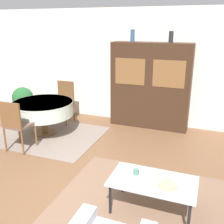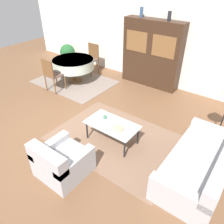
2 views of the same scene
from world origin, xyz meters
The scene contains 16 objects.
ground_plane centered at (0.00, 0.00, 0.00)m, with size 14.00×14.00×0.00m, color brown.
wall_back centered at (0.00, 3.63, 1.35)m, with size 10.00×0.06×2.70m.
area_rug centered at (1.19, 0.51, 0.01)m, with size 2.75×1.96×0.01m.
dining_rug centered at (-1.63, 2.02, 0.01)m, with size 2.43×1.80×0.01m.
couch centered at (2.94, 0.58, 0.27)m, with size 0.94×1.96×0.76m.
armchair centered at (0.95, -0.83, 0.28)m, with size 0.80×0.82×0.73m.
coffee_table centered at (1.13, 0.41, 0.41)m, with size 1.09×0.61×0.44m.
display_cabinet centered at (0.39, 3.38, 0.98)m, with size 1.81×0.41×1.96m.
dining_table centered at (-1.66, 2.08, 0.59)m, with size 1.31×1.31×0.73m.
dining_chair_near centered at (-1.66, 1.21, 0.58)m, with size 0.44×0.44×0.99m.
dining_chair_far centered at (-1.66, 2.95, 0.58)m, with size 0.44×0.44×0.99m.
cup centered at (0.89, 0.48, 0.49)m, with size 0.08×0.08×0.07m.
bowl centered at (1.33, 0.35, 0.48)m, with size 0.22×0.22×0.05m.
vase_tall centered at (-0.06, 3.38, 2.09)m, with size 0.09×0.09×0.27m.
vase_short centered at (0.79, 3.38, 2.08)m, with size 0.10×0.10×0.24m.
potted_plant centered at (-3.07, 3.14, 0.40)m, with size 0.57×0.57×0.71m.
Camera 2 is at (3.29, -2.46, 3.13)m, focal length 35.00 mm.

